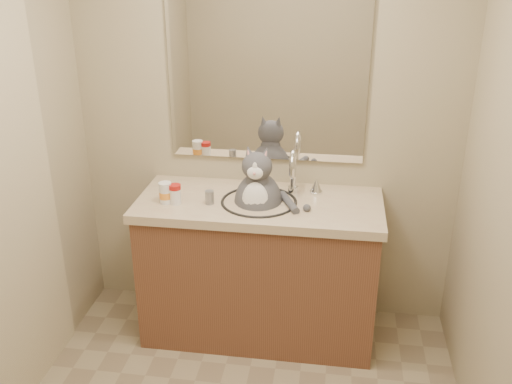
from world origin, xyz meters
The scene contains 7 objects.
room centered at (0.00, 0.00, 1.20)m, with size 2.22×2.52×2.42m.
vanity centered at (0.00, 0.96, 0.44)m, with size 1.34×0.59×1.12m.
mirror centered at (0.00, 1.24, 1.45)m, with size 1.10×0.02×0.90m, color white.
cat centered at (-0.01, 0.95, 0.86)m, with size 0.37×0.31×0.53m.
pill_bottle_redcap centered at (-0.44, 0.86, 0.91)m, with size 0.08×0.08×0.11m.
pill_bottle_orange centered at (-0.50, 0.86, 0.91)m, with size 0.09×0.09×0.12m.
grey_canister centered at (-0.26, 0.88, 0.89)m, with size 0.06×0.06×0.07m.
Camera 1 is at (0.39, -1.85, 2.12)m, focal length 40.00 mm.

